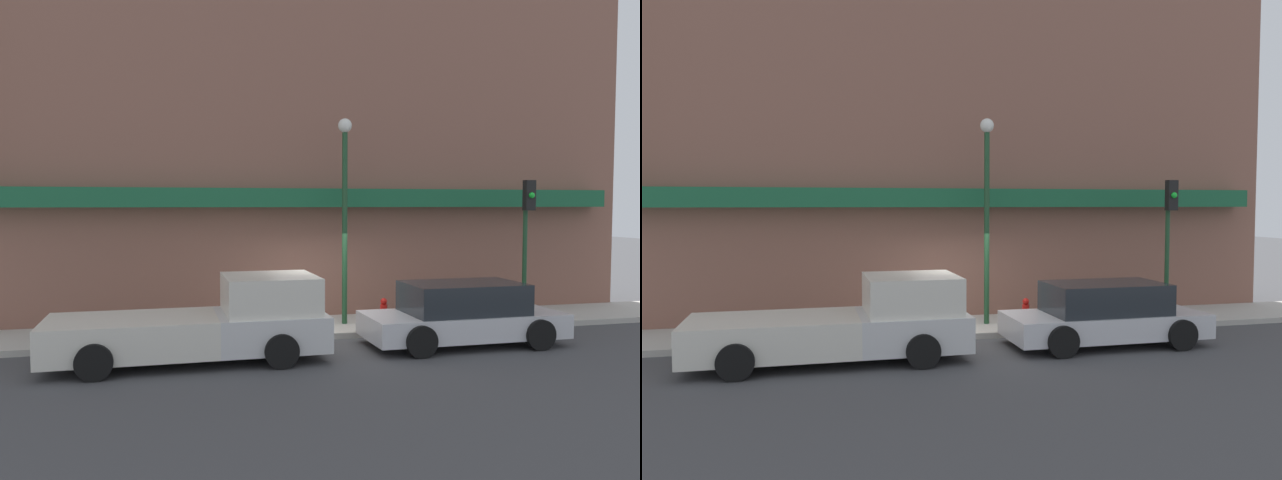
{
  "view_description": "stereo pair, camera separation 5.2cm",
  "coord_description": "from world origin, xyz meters",
  "views": [
    {
      "loc": [
        -3.84,
        -14.27,
        3.26
      ],
      "look_at": [
        0.04,
        0.97,
        2.35
      ],
      "focal_mm": 35.0,
      "sensor_mm": 36.0,
      "label": 1
    },
    {
      "loc": [
        -3.79,
        -14.29,
        3.26
      ],
      "look_at": [
        0.04,
        0.97,
        2.35
      ],
      "focal_mm": 35.0,
      "sensor_mm": 36.0,
      "label": 2
    }
  ],
  "objects": [
    {
      "name": "pickup_truck",
      "position": [
        -2.92,
        -1.26,
        0.77
      ],
      "size": [
        5.67,
        2.29,
        1.74
      ],
      "rotation": [
        0.0,
        0.0,
        -0.0
      ],
      "color": "silver",
      "rests_on": "ground"
    },
    {
      "name": "street_lamp",
      "position": [
        0.74,
        1.15,
        3.48
      ],
      "size": [
        0.36,
        0.36,
        5.3
      ],
      "color": "#1E4728",
      "rests_on": "sidewalk"
    },
    {
      "name": "parked_car",
      "position": [
        2.87,
        -1.26,
        0.71
      ],
      "size": [
        4.59,
        2.05,
        1.45
      ],
      "rotation": [
        0.0,
        0.0,
        -0.03
      ],
      "color": "silver",
      "rests_on": "ground"
    },
    {
      "name": "building",
      "position": [
        -0.01,
        3.92,
        5.6
      ],
      "size": [
        19.8,
        3.8,
        11.23
      ],
      "color": "brown",
      "rests_on": "ground"
    },
    {
      "name": "ground_plane",
      "position": [
        0.0,
        0.0,
        0.0
      ],
      "size": [
        80.0,
        80.0,
        0.0
      ],
      "primitive_type": "plane",
      "color": "#424244"
    },
    {
      "name": "sidewalk",
      "position": [
        0.0,
        1.22,
        0.07
      ],
      "size": [
        36.0,
        2.44,
        0.15
      ],
      "color": "#B7B2A8",
      "rests_on": "ground"
    },
    {
      "name": "fire_hydrant",
      "position": [
        1.63,
        0.62,
        0.5
      ],
      "size": [
        0.18,
        0.18,
        0.71
      ],
      "color": "red",
      "rests_on": "sidewalk"
    },
    {
      "name": "traffic_light",
      "position": [
        5.63,
        0.49,
        2.72
      ],
      "size": [
        0.28,
        0.42,
        3.74
      ],
      "color": "#1E4728",
      "rests_on": "sidewalk"
    }
  ]
}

